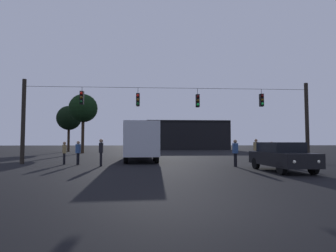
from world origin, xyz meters
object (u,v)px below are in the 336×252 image
at_px(pedestrian_crossing_left, 256,149).
at_px(tree_behind_building, 83,108).
at_px(car_near_right, 281,156).
at_px(tree_left_silhouette, 69,118).
at_px(pedestrian_far_side, 235,151).
at_px(city_bus, 140,138).
at_px(pedestrian_near_bus, 101,151).
at_px(pedestrian_crossing_right, 78,151).
at_px(pedestrian_trailing, 64,152).
at_px(pedestrian_crossing_center, 272,152).

distance_m(pedestrian_crossing_left, tree_behind_building, 24.75).
distance_m(car_near_right, tree_left_silhouette, 35.43).
height_order(pedestrian_crossing_left, pedestrian_far_side, pedestrian_crossing_left).
height_order(city_bus, pedestrian_near_bus, city_bus).
bearing_deg(pedestrian_near_bus, pedestrian_crossing_right, 145.11).
bearing_deg(pedestrian_trailing, car_near_right, -21.75).
relative_size(pedestrian_crossing_center, pedestrian_crossing_right, 0.97).
bearing_deg(tree_behind_building, pedestrian_far_side, -55.19).
relative_size(pedestrian_crossing_right, pedestrian_far_side, 0.95).
relative_size(city_bus, tree_left_silhouette, 1.56).
bearing_deg(pedestrian_near_bus, pedestrian_far_side, -5.60).
bearing_deg(pedestrian_crossing_right, pedestrian_crossing_left, 7.30).
distance_m(pedestrian_far_side, tree_behind_building, 25.78).
height_order(pedestrian_crossing_right, tree_behind_building, tree_behind_building).
relative_size(city_bus, pedestrian_near_bus, 6.46).
relative_size(car_near_right, tree_behind_building, 0.55).
relative_size(city_bus, pedestrian_crossing_center, 7.17).
bearing_deg(pedestrian_far_side, tree_behind_building, 124.81).
distance_m(city_bus, pedestrian_near_bus, 6.88).
relative_size(city_bus, pedestrian_crossing_right, 6.98).
distance_m(pedestrian_near_bus, pedestrian_trailing, 3.12).
bearing_deg(tree_behind_building, car_near_right, -55.72).
bearing_deg(tree_left_silhouette, pedestrian_near_bus, -69.48).
bearing_deg(pedestrian_crossing_center, car_near_right, -108.40).
height_order(pedestrian_crossing_left, pedestrian_crossing_center, pedestrian_crossing_left).
bearing_deg(pedestrian_crossing_center, tree_behind_building, 131.84).
xyz_separation_m(city_bus, car_near_right, (7.75, -10.02, -1.07)).
height_order(car_near_right, pedestrian_crossing_right, pedestrian_crossing_right).
bearing_deg(tree_behind_building, pedestrian_crossing_center, -48.16).
relative_size(car_near_right, pedestrian_crossing_left, 2.50).
bearing_deg(pedestrian_crossing_right, pedestrian_crossing_center, -3.04).
relative_size(pedestrian_crossing_left, tree_behind_building, 0.22).
xyz_separation_m(pedestrian_crossing_center, pedestrian_near_bus, (-11.33, -0.52, 0.11)).
distance_m(pedestrian_trailing, tree_left_silhouette, 25.46).
xyz_separation_m(pedestrian_crossing_right, pedestrian_far_side, (10.13, -2.04, 0.06)).
bearing_deg(pedestrian_trailing, tree_behind_building, 100.17).
bearing_deg(pedestrian_crossing_left, tree_left_silhouette, 132.36).
relative_size(pedestrian_crossing_center, pedestrian_far_side, 0.92).
height_order(pedestrian_trailing, tree_left_silhouette, tree_left_silhouette).
distance_m(pedestrian_crossing_center, tree_behind_building, 26.55).
height_order(car_near_right, pedestrian_crossing_center, pedestrian_crossing_center).
relative_size(pedestrian_crossing_center, pedestrian_trailing, 1.00).
xyz_separation_m(pedestrian_near_bus, tree_left_silhouette, (-9.59, 25.64, 4.23)).
bearing_deg(pedestrian_crossing_center, pedestrian_trailing, 176.01).
distance_m(pedestrian_crossing_center, pedestrian_crossing_right, 13.09).
bearing_deg(pedestrian_crossing_center, pedestrian_near_bus, -177.37).
xyz_separation_m(tree_left_silhouette, tree_behind_building, (3.56, -5.71, 0.85)).
distance_m(car_near_right, pedestrian_crossing_right, 12.65).
bearing_deg(pedestrian_crossing_right, city_bus, 52.88).
height_order(pedestrian_trailing, pedestrian_far_side, pedestrian_far_side).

